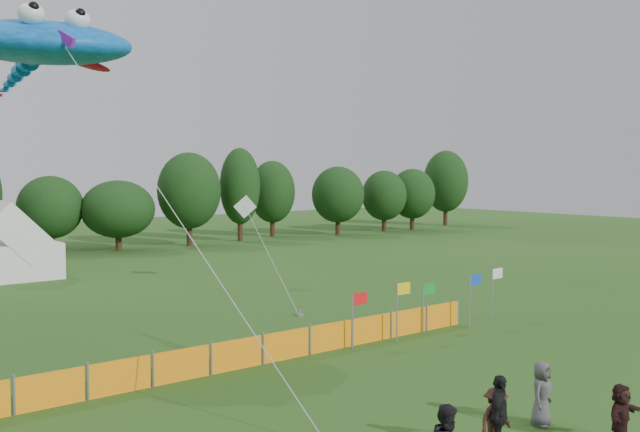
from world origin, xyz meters
TOP-DOWN VIEW (x-y plane):
  - treeline at (1.61, 44.93)m, footprint 104.57×8.78m
  - tent_right at (-0.92, 34.28)m, footprint 5.02×4.02m
  - barrier_fence at (0.27, 9.47)m, footprint 19.90×0.06m
  - flag_row at (8.20, 9.00)m, footprint 8.73×0.79m
  - spectator_c at (0.32, -0.12)m, footprint 1.00×0.58m
  - spectator_d at (0.28, -0.25)m, footprint 1.16×0.96m
  - spectator_e at (2.67, 0.25)m, footprint 0.93×0.73m
  - spectator_f at (2.81, -1.81)m, footprint 1.48×0.64m
  - stingray_kite at (-4.28, 17.45)m, footprint 7.62×23.22m
  - small_kite_white at (8.20, 21.80)m, footprint 3.73×9.32m

SIDE VIEW (x-z plane):
  - barrier_fence at x=0.27m, z-range 0.00..1.00m
  - spectator_c at x=0.32m, z-range 0.00..1.54m
  - spectator_f at x=2.81m, z-range 0.00..1.55m
  - spectator_e at x=2.67m, z-range 0.00..1.67m
  - spectator_d at x=0.28m, z-range 0.00..1.86m
  - flag_row at x=8.20m, z-range 0.33..2.57m
  - tent_right at x=-0.92m, z-range 0.02..3.56m
  - small_kite_white at x=8.20m, z-range 0.80..5.92m
  - treeline at x=1.61m, z-range 0.00..8.36m
  - stingray_kite at x=-4.28m, z-range 5.00..17.38m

